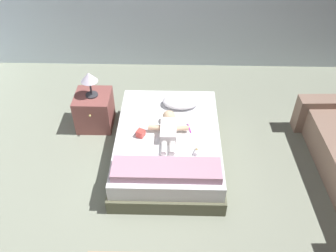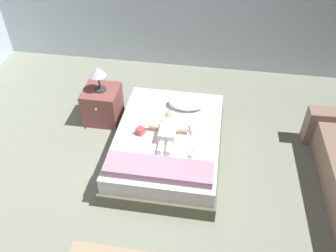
{
  "view_description": "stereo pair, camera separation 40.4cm",
  "coord_description": "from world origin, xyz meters",
  "px_view_note": "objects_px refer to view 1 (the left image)",
  "views": [
    {
      "loc": [
        0.21,
        -2.21,
        3.13
      ],
      "look_at": [
        0.14,
        0.84,
        0.48
      ],
      "focal_mm": 38.39,
      "sensor_mm": 36.0,
      "label": 1
    },
    {
      "loc": [
        0.61,
        -2.17,
        3.13
      ],
      "look_at": [
        0.14,
        0.84,
        0.48
      ],
      "focal_mm": 38.39,
      "sensor_mm": 36.0,
      "label": 2
    }
  ],
  "objects_px": {
    "bed": "(168,145)",
    "toy_block": "(141,133)",
    "pillow": "(181,101)",
    "lamp": "(89,79)",
    "baby": "(169,129)",
    "nightstand": "(94,110)",
    "toothbrush": "(189,127)",
    "baby_bottle": "(197,151)"
  },
  "relations": [
    {
      "from": "pillow",
      "to": "baby_bottle",
      "type": "bearing_deg",
      "value": -78.59
    },
    {
      "from": "bed",
      "to": "pillow",
      "type": "distance_m",
      "value": 0.6
    },
    {
      "from": "bed",
      "to": "toothbrush",
      "type": "bearing_deg",
      "value": 19.42
    },
    {
      "from": "pillow",
      "to": "toy_block",
      "type": "relative_size",
      "value": 4.11
    },
    {
      "from": "bed",
      "to": "baby",
      "type": "xyz_separation_m",
      "value": [
        0.01,
        -0.0,
        0.26
      ]
    },
    {
      "from": "nightstand",
      "to": "lamp",
      "type": "distance_m",
      "value": 0.49
    },
    {
      "from": "bed",
      "to": "lamp",
      "type": "bearing_deg",
      "value": 149.4
    },
    {
      "from": "baby_bottle",
      "to": "lamp",
      "type": "bearing_deg",
      "value": 145.39
    },
    {
      "from": "lamp",
      "to": "baby_bottle",
      "type": "relative_size",
      "value": 2.89
    },
    {
      "from": "pillow",
      "to": "baby",
      "type": "xyz_separation_m",
      "value": [
        -0.14,
        -0.52,
        0.01
      ]
    },
    {
      "from": "pillow",
      "to": "toothbrush",
      "type": "xyz_separation_m",
      "value": [
        0.09,
        -0.43,
        -0.05
      ]
    },
    {
      "from": "toothbrush",
      "to": "baby_bottle",
      "type": "xyz_separation_m",
      "value": [
        0.07,
        -0.4,
        0.02
      ]
    },
    {
      "from": "pillow",
      "to": "baby_bottle",
      "type": "distance_m",
      "value": 0.85
    },
    {
      "from": "lamp",
      "to": "pillow",
      "type": "bearing_deg",
      "value": -2.73
    },
    {
      "from": "toy_block",
      "to": "toothbrush",
      "type": "bearing_deg",
      "value": 15.37
    },
    {
      "from": "bed",
      "to": "nightstand",
      "type": "height_order",
      "value": "nightstand"
    },
    {
      "from": "pillow",
      "to": "bed",
      "type": "bearing_deg",
      "value": -105.85
    },
    {
      "from": "baby",
      "to": "lamp",
      "type": "height_order",
      "value": "lamp"
    },
    {
      "from": "baby",
      "to": "lamp",
      "type": "xyz_separation_m",
      "value": [
        -0.98,
        0.57,
        0.28
      ]
    },
    {
      "from": "baby_bottle",
      "to": "toy_block",
      "type": "bearing_deg",
      "value": 158.25
    },
    {
      "from": "pillow",
      "to": "baby_bottle",
      "type": "height_order",
      "value": "pillow"
    },
    {
      "from": "lamp",
      "to": "baby_bottle",
      "type": "distance_m",
      "value": 1.59
    },
    {
      "from": "bed",
      "to": "toy_block",
      "type": "relative_size",
      "value": 15.52
    },
    {
      "from": "nightstand",
      "to": "baby_bottle",
      "type": "height_order",
      "value": "nightstand"
    },
    {
      "from": "lamp",
      "to": "toy_block",
      "type": "height_order",
      "value": "lamp"
    },
    {
      "from": "lamp",
      "to": "baby",
      "type": "bearing_deg",
      "value": -30.48
    },
    {
      "from": "toothbrush",
      "to": "baby_bottle",
      "type": "distance_m",
      "value": 0.41
    },
    {
      "from": "toothbrush",
      "to": "nightstand",
      "type": "relative_size",
      "value": 0.34
    },
    {
      "from": "toy_block",
      "to": "baby_bottle",
      "type": "xyz_separation_m",
      "value": [
        0.62,
        -0.25,
        -0.01
      ]
    },
    {
      "from": "nightstand",
      "to": "bed",
      "type": "bearing_deg",
      "value": -30.6
    },
    {
      "from": "toothbrush",
      "to": "nightstand",
      "type": "height_order",
      "value": "nightstand"
    },
    {
      "from": "toothbrush",
      "to": "bed",
      "type": "bearing_deg",
      "value": -160.58
    },
    {
      "from": "bed",
      "to": "toy_block",
      "type": "distance_m",
      "value": 0.39
    },
    {
      "from": "toothbrush",
      "to": "toy_block",
      "type": "distance_m",
      "value": 0.57
    },
    {
      "from": "bed",
      "to": "pillow",
      "type": "bearing_deg",
      "value": 74.15
    },
    {
      "from": "bed",
      "to": "baby",
      "type": "distance_m",
      "value": 0.26
    },
    {
      "from": "pillow",
      "to": "baby",
      "type": "relative_size",
      "value": 0.71
    },
    {
      "from": "bed",
      "to": "baby",
      "type": "bearing_deg",
      "value": -7.04
    },
    {
      "from": "bed",
      "to": "toy_block",
      "type": "bearing_deg",
      "value": -167.94
    },
    {
      "from": "bed",
      "to": "lamp",
      "type": "height_order",
      "value": "lamp"
    },
    {
      "from": "lamp",
      "to": "toy_block",
      "type": "bearing_deg",
      "value": -43.94
    },
    {
      "from": "baby",
      "to": "baby_bottle",
      "type": "xyz_separation_m",
      "value": [
        0.31,
        -0.31,
        -0.03
      ]
    }
  ]
}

